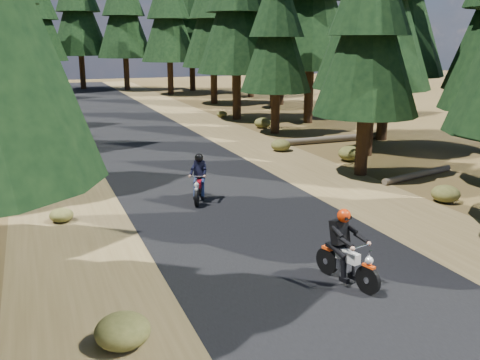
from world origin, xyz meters
name	(u,v)px	position (x,y,z in m)	size (l,w,h in m)	color
ground	(261,234)	(0.00, 0.00, 0.00)	(120.00, 120.00, 0.00)	#49381A
road	(203,187)	(0.00, 5.00, 0.01)	(6.00, 100.00, 0.01)	black
shoulder_l	(64,201)	(-4.60, 5.00, 0.00)	(3.20, 100.00, 0.01)	brown
shoulder_r	(320,175)	(4.60, 5.00, 0.00)	(3.20, 100.00, 0.01)	brown
log_near	(332,139)	(8.51, 10.62, 0.16)	(0.32, 0.32, 5.29)	#4C4233
log_far	(418,175)	(7.76, 3.31, 0.12)	(0.24, 0.24, 3.74)	#4C4233
understory_shrubs	(251,166)	(2.32, 6.32, 0.27)	(14.45, 31.24, 0.63)	#474C1E
rider_lead	(347,260)	(0.48, -3.34, 0.53)	(0.94, 1.85, 1.58)	silver
rider_follow	(199,186)	(-0.64, 3.40, 0.51)	(1.16, 1.74, 1.50)	#9F0A17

